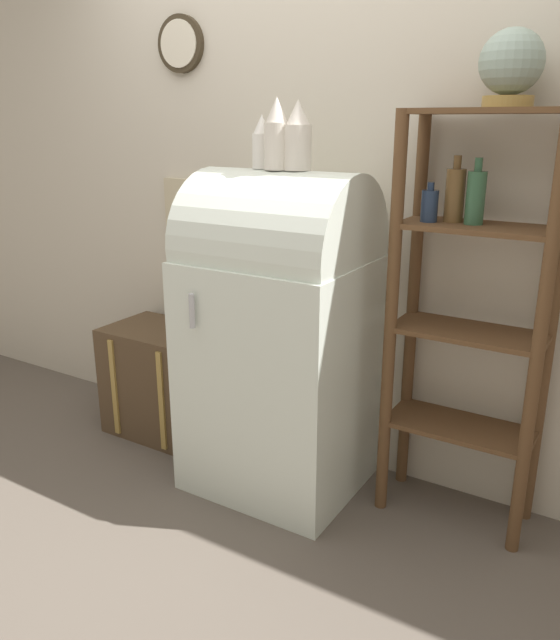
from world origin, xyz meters
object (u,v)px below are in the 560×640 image
refrigerator (280,330)px  suitcase_trunk (165,381)px  globe (511,66)px  vase_right (298,138)px  vase_center (277,136)px  vase_left (262,143)px

refrigerator → suitcase_trunk: 0.89m
refrigerator → globe: globe is taller
refrigerator → vase_right: vase_right is taller
vase_center → vase_left: bearing=162.7°
refrigerator → suitcase_trunk: refrigerator is taller
refrigerator → vase_left: bearing=172.7°
vase_center → refrigerator: bearing=71.7°
refrigerator → vase_left: 0.79m
vase_right → refrigerator: bearing=-177.9°
refrigerator → vase_left: vase_left is taller
vase_left → vase_center: vase_center is taller
refrigerator → suitcase_trunk: bearing=173.7°
suitcase_trunk → refrigerator: bearing=-6.3°
refrigerator → suitcase_trunk: (-0.77, 0.09, -0.44)m
vase_right → vase_center: bearing=-167.9°
suitcase_trunk → vase_center: vase_center is taller
globe → vase_right: globe is taller
vase_center → vase_right: (0.09, 0.02, -0.01)m
vase_left → refrigerator: bearing=-7.3°
suitcase_trunk → vase_left: vase_left is taller
refrigerator → vase_center: bearing=-108.3°
refrigerator → vase_center: (-0.01, -0.02, 0.82)m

